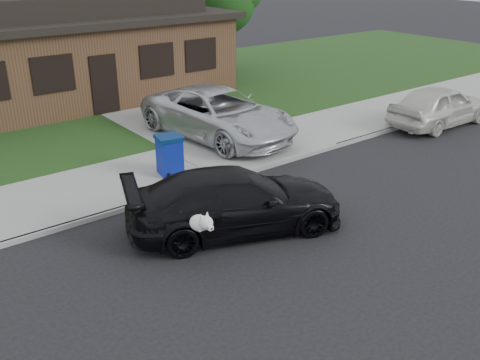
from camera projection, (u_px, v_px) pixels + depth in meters
ground at (161, 296)px, 9.58m from camera, size 120.00×120.00×0.00m
sidewalk at (60, 198)px, 13.20m from camera, size 60.00×3.00×0.12m
curb at (84, 220)px, 12.11m from camera, size 60.00×0.12×0.12m
driveway at (168, 112)px, 20.19m from camera, size 4.50×13.00×0.14m
sedan at (235, 201)px, 11.58m from camera, size 5.12×3.46×1.38m
minivan at (218, 114)px, 16.99m from camera, size 3.20×5.80×1.54m
white_compact at (440, 105)px, 18.60m from camera, size 4.23×1.78×1.43m
recycling_bin at (170, 155)px, 14.29m from camera, size 0.75×0.75×1.07m
house at (61, 44)px, 21.90m from camera, size 12.60×8.60×4.65m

